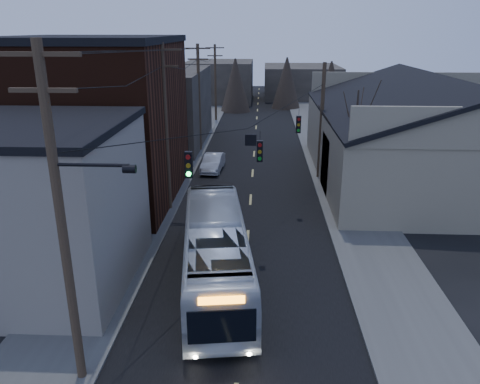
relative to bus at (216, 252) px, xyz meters
name	(u,v)px	position (x,y,z in m)	size (l,w,h in m)	color
road_surface	(254,160)	(1.23, 20.83, -1.54)	(9.00, 110.00, 0.02)	black
sidewalk_left	(179,158)	(-5.27, 20.83, -1.49)	(4.00, 110.00, 0.12)	#474744
sidewalk_right	(329,160)	(7.73, 20.83, -1.49)	(4.00, 110.00, 0.12)	#474744
building_clapboard	(33,208)	(-7.77, -0.17, 1.95)	(8.00, 8.00, 7.00)	gray
building_brick	(94,124)	(-8.77, 10.83, 3.45)	(10.00, 12.00, 10.00)	black
building_left_far	(157,107)	(-8.27, 26.83, 1.95)	(9.00, 14.00, 7.00)	#2F2B25
warehouse	(430,145)	(14.23, 15.83, 1.15)	(16.16, 20.60, 7.73)	gray
building_far_left	(220,81)	(-4.77, 55.83, 1.45)	(10.00, 12.00, 6.00)	#2F2B25
building_far_right	(301,81)	(8.23, 60.83, 0.95)	(12.00, 14.00, 5.00)	#2F2B25
bare_tree	(354,148)	(7.73, 10.83, 2.05)	(0.40, 0.40, 7.20)	black
utility_lines	(209,114)	(-1.88, 14.97, 3.41)	(11.24, 45.28, 10.50)	#382B1E
bus	(216,252)	(0.00, 0.00, 0.00)	(2.60, 11.10, 3.09)	silver
parked_car	(213,163)	(-1.93, 17.39, -0.88)	(1.40, 4.03, 1.33)	#B3B5BB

